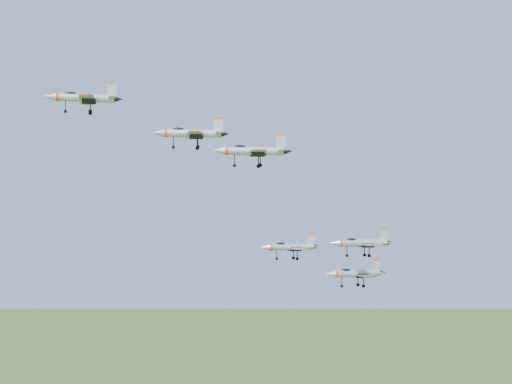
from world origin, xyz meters
name	(u,v)px	position (x,y,z in m)	size (l,w,h in m)	color
jet_lead	(83,98)	(-23.34, 14.53, 151.74)	(13.37, 11.20, 3.58)	#ACB3B9
jet_left_high	(190,133)	(-8.84, -0.84, 144.61)	(12.23, 10.38, 3.32)	#ACB3B9
jet_right_high	(252,151)	(-6.53, -20.99, 140.18)	(10.69, 9.09, 2.91)	#ACB3B9
jet_left_low	(290,247)	(9.90, 1.49, 126.02)	(10.86, 9.04, 2.90)	#ACB3B9
jet_right_low	(361,243)	(15.34, -12.93, 127.14)	(10.64, 8.93, 2.85)	#ACB3B9
jet_trail	(355,273)	(19.09, -4.83, 121.66)	(11.40, 9.43, 3.05)	#ACB3B9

